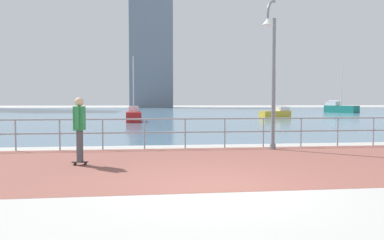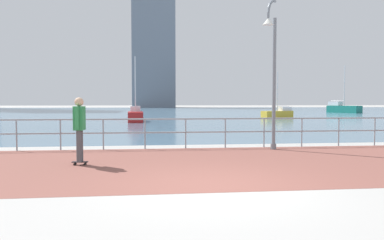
# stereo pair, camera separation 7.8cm
# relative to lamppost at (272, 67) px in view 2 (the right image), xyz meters

# --- Properties ---
(ground) EXTENTS (220.00, 220.00, 0.00)m
(ground) POSITION_rel_lamppost_xyz_m (-2.83, 35.13, -2.77)
(ground) COLOR #ADAAA5
(brick_paving) EXTENTS (28.00, 6.16, 0.01)m
(brick_paving) POSITION_rel_lamppost_xyz_m (-2.83, -2.35, -2.77)
(brick_paving) COLOR brown
(brick_paving) RESTS_ON ground
(harbor_water) EXTENTS (180.00, 88.00, 0.00)m
(harbor_water) POSITION_rel_lamppost_xyz_m (-2.83, 45.73, -2.77)
(harbor_water) COLOR slate
(harbor_water) RESTS_ON ground
(waterfront_railing) EXTENTS (25.25, 0.06, 1.05)m
(waterfront_railing) POSITION_rel_lamppost_xyz_m (-2.83, 0.73, -2.04)
(waterfront_railing) COLOR #8C99A3
(waterfront_railing) RESTS_ON ground
(lamppost) EXTENTS (0.64, 0.68, 5.01)m
(lamppost) POSITION_rel_lamppost_xyz_m (0.00, 0.00, 0.00)
(lamppost) COLOR slate
(lamppost) RESTS_ON ground
(skateboarder) EXTENTS (0.41, 0.55, 1.73)m
(skateboarder) POSITION_rel_lamppost_xyz_m (-5.82, -2.27, -1.73)
(skateboarder) COLOR black
(skateboarder) RESTS_ON ground
(sailboat_blue) EXTENTS (1.34, 3.80, 5.27)m
(sailboat_blue) POSITION_rel_lamppost_xyz_m (-5.31, 18.01, -2.27)
(sailboat_blue) COLOR #B21E1E
(sailboat_blue) RESTS_ON ground
(sailboat_yellow) EXTENTS (3.50, 5.06, 6.86)m
(sailboat_yellow) POSITION_rel_lamppost_xyz_m (23.79, 38.21, -2.11)
(sailboat_yellow) COLOR #197266
(sailboat_yellow) RESTS_ON ground
(sailboat_red) EXTENTS (3.43, 2.05, 4.60)m
(sailboat_red) POSITION_rel_lamppost_xyz_m (8.55, 23.06, -2.33)
(sailboat_red) COLOR gold
(sailboat_red) RESTS_ON ground
(tower_brick) EXTENTS (11.74, 10.97, 38.56)m
(tower_brick) POSITION_rel_lamppost_xyz_m (-3.39, 91.79, 15.68)
(tower_brick) COLOR slate
(tower_brick) RESTS_ON ground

